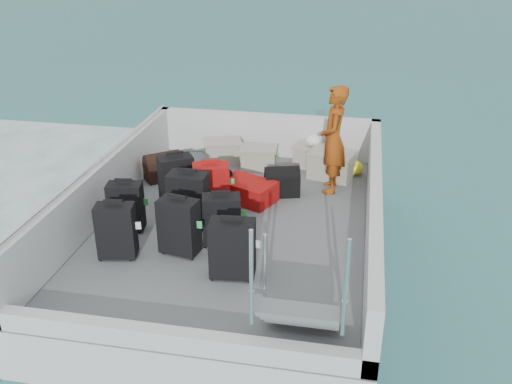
# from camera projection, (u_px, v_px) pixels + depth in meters

# --- Properties ---
(ground) EXTENTS (160.00, 160.00, 0.00)m
(ground) POSITION_uv_depth(u_px,v_px,m) (235.00, 264.00, 7.54)
(ground) COLOR #195858
(ground) RESTS_ON ground
(ferry_hull) EXTENTS (3.60, 5.00, 0.60)m
(ferry_hull) POSITION_uv_depth(u_px,v_px,m) (234.00, 244.00, 7.42)
(ferry_hull) COLOR silver
(ferry_hull) RESTS_ON ground
(deck) EXTENTS (3.30, 4.70, 0.02)m
(deck) POSITION_uv_depth(u_px,v_px,m) (234.00, 223.00, 7.29)
(deck) COLOR slate
(deck) RESTS_ON ferry_hull
(deck_fittings) EXTENTS (3.60, 5.00, 0.90)m
(deck_fittings) POSITION_uv_depth(u_px,v_px,m) (256.00, 210.00, 6.78)
(deck_fittings) COLOR #B8BCBC
(deck_fittings) RESTS_ON deck
(suitcase_0) EXTENTS (0.46, 0.31, 0.66)m
(suitcase_0) POSITION_uv_depth(u_px,v_px,m) (116.00, 232.00, 6.39)
(suitcase_0) COLOR black
(suitcase_0) RESTS_ON deck
(suitcase_1) EXTENTS (0.45, 0.30, 0.63)m
(suitcase_1) POSITION_uv_depth(u_px,v_px,m) (126.00, 207.00, 6.99)
(suitcase_1) COLOR black
(suitcase_1) RESTS_ON deck
(suitcase_2) EXTENTS (0.53, 0.47, 0.65)m
(suitcase_2) POSITION_uv_depth(u_px,v_px,m) (176.00, 179.00, 7.72)
(suitcase_2) COLOR black
(suitcase_2) RESTS_ON deck
(suitcase_3) EXTENTS (0.48, 0.33, 0.68)m
(suitcase_3) POSITION_uv_depth(u_px,v_px,m) (179.00, 227.00, 6.47)
(suitcase_3) COLOR black
(suitcase_3) RESTS_ON deck
(suitcase_4) EXTENTS (0.49, 0.29, 0.71)m
(suitcase_4) POSITION_uv_depth(u_px,v_px,m) (189.00, 200.00, 7.07)
(suitcase_4) COLOR black
(suitcase_4) RESTS_ON deck
(suitcase_5) EXTENTS (0.53, 0.41, 0.65)m
(suitcase_5) POSITION_uv_depth(u_px,v_px,m) (211.00, 188.00, 7.48)
(suitcase_5) COLOR #9F100C
(suitcase_5) RESTS_ON deck
(suitcase_6) EXTENTS (0.50, 0.33, 0.66)m
(suitcase_6) POSITION_uv_depth(u_px,v_px,m) (232.00, 250.00, 6.04)
(suitcase_6) COLOR black
(suitcase_6) RESTS_ON deck
(suitcase_7) EXTENTS (0.49, 0.36, 0.62)m
(suitcase_7) POSITION_uv_depth(u_px,v_px,m) (222.00, 220.00, 6.68)
(suitcase_7) COLOR black
(suitcase_7) RESTS_ON deck
(suitcase_8) EXTENTS (0.86, 0.73, 0.29)m
(suitcase_8) POSITION_uv_depth(u_px,v_px,m) (248.00, 191.00, 7.82)
(suitcase_8) COLOR #9F100C
(suitcase_8) RESTS_ON deck
(duffel_0) EXTENTS (0.60, 0.57, 0.32)m
(duffel_0) POSITION_uv_depth(u_px,v_px,m) (163.00, 169.00, 8.48)
(duffel_0) COLOR black
(duffel_0) RESTS_ON deck
(duffel_1) EXTENTS (0.57, 0.50, 0.32)m
(duffel_1) POSITION_uv_depth(u_px,v_px,m) (214.00, 182.00, 8.04)
(duffel_1) COLOR black
(duffel_1) RESTS_ON deck
(duffel_2) EXTENTS (0.54, 0.42, 0.32)m
(duffel_2) POSITION_uv_depth(u_px,v_px,m) (282.00, 184.00, 7.99)
(duffel_2) COLOR black
(duffel_2) RESTS_ON deck
(crate_0) EXTENTS (0.64, 0.53, 0.33)m
(crate_0) POSITION_uv_depth(u_px,v_px,m) (223.00, 152.00, 9.09)
(crate_0) COLOR #ADAB97
(crate_0) RESTS_ON deck
(crate_1) EXTENTS (0.55, 0.40, 0.32)m
(crate_1) POSITION_uv_depth(u_px,v_px,m) (259.00, 159.00, 8.85)
(crate_1) COLOR #ADAB97
(crate_1) RESTS_ON deck
(crate_2) EXTENTS (0.59, 0.47, 0.32)m
(crate_2) POSITION_uv_depth(u_px,v_px,m) (312.00, 157.00, 8.92)
(crate_2) COLOR #ADAB97
(crate_2) RESTS_ON deck
(crate_3) EXTENTS (0.71, 0.58, 0.38)m
(crate_3) POSITION_uv_depth(u_px,v_px,m) (331.00, 166.00, 8.52)
(crate_3) COLOR #ADAB97
(crate_3) RESTS_ON deck
(yellow_bag) EXTENTS (0.28, 0.26, 0.22)m
(yellow_bag) POSITION_uv_depth(u_px,v_px,m) (354.00, 168.00, 8.65)
(yellow_bag) COLOR yellow
(yellow_bag) RESTS_ON deck
(white_bag) EXTENTS (0.24, 0.24, 0.18)m
(white_bag) POSITION_uv_depth(u_px,v_px,m) (313.00, 142.00, 8.81)
(white_bag) COLOR white
(white_bag) RESTS_ON crate_2
(passenger) EXTENTS (0.39, 0.58, 1.52)m
(passenger) POSITION_uv_depth(u_px,v_px,m) (333.00, 140.00, 7.87)
(passenger) COLOR #CB5713
(passenger) RESTS_ON deck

